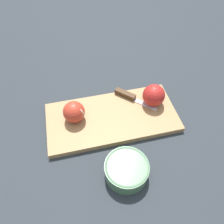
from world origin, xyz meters
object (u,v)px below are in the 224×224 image
object	(u,v)px
apple_half_left	(74,113)
bowl	(127,169)
apple_half_right	(154,95)
knife	(128,96)

from	to	relation	value
apple_half_left	bowl	distance (m)	0.24
apple_half_right	knife	world-z (taller)	apple_half_right
apple_half_right	bowl	size ratio (longest dim) A/B	0.61
knife	bowl	distance (m)	0.27
apple_half_left	knife	world-z (taller)	apple_half_left
knife	apple_half_right	bearing A→B (deg)	13.49
apple_half_left	apple_half_right	distance (m)	0.27
knife	bowl	xyz separation A→B (m)	(-0.04, -0.27, -0.00)
apple_half_left	knife	distance (m)	0.20
knife	bowl	bearing A→B (deg)	-62.35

